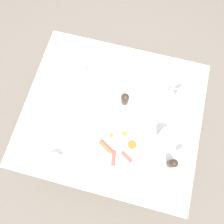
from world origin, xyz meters
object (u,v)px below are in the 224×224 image
teacup_with_saucer_left (56,160)px  napkin_folded (113,68)px  breakfast_plate (119,146)px  salt_grinder (173,163)px  fork_by_plate (46,93)px  teapot_near (184,95)px  teapot_far (80,72)px  knife_by_plate (80,115)px  teacup_with_saucer_right (64,50)px  creamer_jug (182,153)px  pepper_grinder (125,99)px  water_glass_tall (165,136)px

teacup_with_saucer_left → napkin_folded: 0.73m
breakfast_plate → salt_grinder: (-0.03, -0.34, 0.05)m
salt_grinder → fork_by_plate: size_ratio=0.76×
breakfast_plate → teapot_near: bearing=-38.2°
teapot_far → knife_by_plate: size_ratio=0.98×
teacup_with_saucer_right → creamer_jug: teacup_with_saucer_right is taller
teapot_near → pepper_grinder: (-0.13, 0.37, 0.00)m
teapot_near → napkin_folded: teapot_near is taller
pepper_grinder → salt_grinder: 0.50m
water_glass_tall → napkin_folded: size_ratio=0.81×
water_glass_tall → knife_by_plate: bearing=89.1°
breakfast_plate → teacup_with_saucer_left: (-0.19, 0.35, 0.02)m
pepper_grinder → salt_grinder: size_ratio=1.00×
teapot_near → fork_by_plate: 0.93m
teapot_far → water_glass_tall: size_ratio=1.53×
teacup_with_saucer_left → water_glass_tall: water_glass_tall is taller
breakfast_plate → knife_by_plate: size_ratio=1.60×
teacup_with_saucer_left → creamer_jug: bearing=-72.1°
teacup_with_saucer_right → creamer_jug: bearing=-118.6°
teapot_far → pepper_grinder: size_ratio=1.74×
teacup_with_saucer_left → teacup_with_saucer_right: (0.75, 0.19, -0.00)m
napkin_folded → fork_by_plate: napkin_folded is taller
water_glass_tall → pepper_grinder: 0.35m
napkin_folded → fork_by_plate: size_ratio=1.08×
creamer_jug → fork_by_plate: (0.17, 0.96, -0.03)m
breakfast_plate → knife_by_plate: 0.32m
teacup_with_saucer_left → fork_by_plate: 0.47m
teacup_with_saucer_left → salt_grinder: size_ratio=1.25×
fork_by_plate → knife_by_plate: size_ratio=0.73×
napkin_folded → knife_by_plate: 0.41m
teapot_far → knife_by_plate: (-0.28, -0.08, -0.06)m
teapot_near → salt_grinder: teapot_near is taller
salt_grinder → knife_by_plate: size_ratio=0.56×
knife_by_plate → salt_grinder: bearing=-104.3°
pepper_grinder → napkin_folded: size_ratio=0.71×
fork_by_plate → teacup_with_saucer_right: bearing=-4.5°
teapot_far → water_glass_tall: (-0.29, -0.64, 0.01)m
breakfast_plate → teacup_with_saucer_right: (0.56, 0.54, 0.02)m
knife_by_plate → breakfast_plate: bearing=-114.2°
teapot_near → teacup_with_saucer_left: size_ratio=1.40×
teapot_far → salt_grinder: teapot_far is taller
teapot_far → teacup_with_saucer_left: teapot_far is taller
teacup_with_saucer_right → salt_grinder: (-0.59, -0.88, 0.03)m
teapot_far → teacup_with_saucer_right: teapot_far is taller
breakfast_plate → teacup_with_saucer_left: teacup_with_saucer_left is taller
salt_grinder → napkin_folded: (0.55, 0.51, -0.05)m
teacup_with_saucer_left → creamer_jug: size_ratio=1.67×
teapot_near → pepper_grinder: teapot_near is taller
breakfast_plate → teacup_with_saucer_left: bearing=117.9°
teapot_near → water_glass_tall: 0.31m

